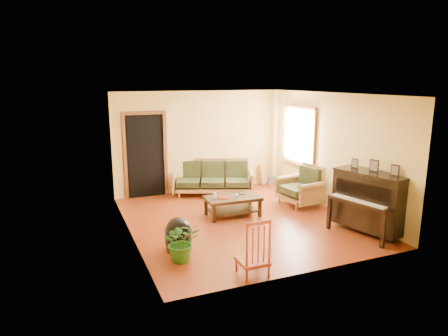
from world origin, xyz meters
name	(u,v)px	position (x,y,z in m)	size (l,w,h in m)	color
floor	(240,220)	(0.00, 0.00, 0.00)	(5.00, 5.00, 0.00)	#63210D
doorway	(146,156)	(-1.45, 2.48, 1.02)	(1.08, 0.16, 2.05)	black
window	(299,136)	(2.21, 1.30, 1.50)	(0.12, 1.36, 1.46)	white
sofa	(213,178)	(0.14, 2.01, 0.44)	(2.03, 0.85, 0.87)	olive
coffee_table	(233,206)	(-0.05, 0.30, 0.21)	(1.17, 0.64, 0.43)	black
armchair	(300,185)	(1.71, 0.44, 0.47)	(0.89, 0.94, 0.94)	olive
piano	(370,203)	(1.99, -1.55, 0.60)	(0.80, 1.35, 1.19)	black
footstool	(178,238)	(-1.61, -0.96, 0.22)	(0.46, 0.46, 0.44)	black
red_chair	(253,247)	(-0.83, -2.25, 0.45)	(0.42, 0.46, 0.91)	#9C341C
leaning_frame	(266,174)	(1.89, 2.42, 0.30)	(0.45, 0.10, 0.60)	#C18740
ceramic_crock	(271,180)	(2.01, 2.33, 0.12)	(0.19, 0.19, 0.24)	#2F468E
potted_plant	(182,242)	(-1.68, -1.39, 0.33)	(0.60, 0.52, 0.67)	#275D1A
book	(221,199)	(-0.33, 0.25, 0.44)	(0.15, 0.20, 0.02)	maroon
candle	(215,196)	(-0.44, 0.34, 0.49)	(0.07, 0.07, 0.12)	white
glass_jar	(237,196)	(0.03, 0.25, 0.45)	(0.08, 0.08, 0.06)	white
remote	(241,194)	(0.19, 0.38, 0.43)	(0.15, 0.04, 0.02)	black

